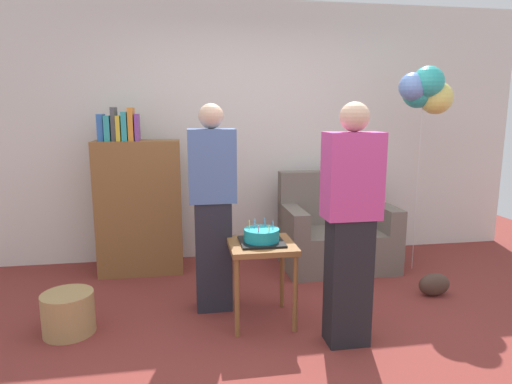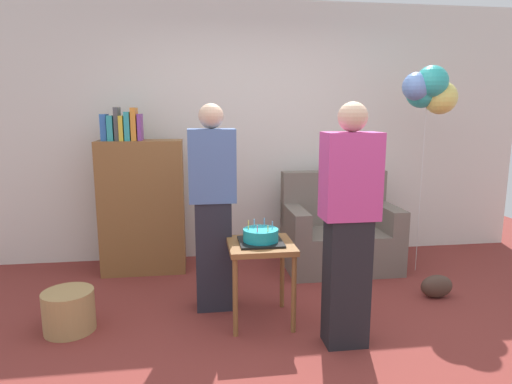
{
  "view_description": "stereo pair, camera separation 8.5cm",
  "coord_description": "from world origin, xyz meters",
  "views": [
    {
      "loc": [
        -0.75,
        -2.63,
        1.56
      ],
      "look_at": [
        -0.21,
        0.67,
        0.95
      ],
      "focal_mm": 30.59,
      "sensor_mm": 36.0,
      "label": 1
    },
    {
      "loc": [
        -0.67,
        -2.65,
        1.56
      ],
      "look_at": [
        -0.21,
        0.67,
        0.95
      ],
      "focal_mm": 30.59,
      "sensor_mm": 36.0,
      "label": 2
    }
  ],
  "objects": [
    {
      "name": "side_table",
      "position": [
        -0.21,
        0.42,
        0.52
      ],
      "size": [
        0.48,
        0.48,
        0.61
      ],
      "color": "brown",
      "rests_on": "ground_plane"
    },
    {
      "name": "bookshelf",
      "position": [
        -1.2,
        1.64,
        0.69
      ],
      "size": [
        0.8,
        0.36,
        1.61
      ],
      "color": "brown",
      "rests_on": "ground_plane"
    },
    {
      "name": "ground_plane",
      "position": [
        0.0,
        0.0,
        0.0
      ],
      "size": [
        8.0,
        8.0,
        0.0
      ],
      "primitive_type": "plane",
      "color": "maroon"
    },
    {
      "name": "handbag",
      "position": [
        1.34,
        0.62,
        0.1
      ],
      "size": [
        0.28,
        0.14,
        0.2
      ],
      "primitive_type": "ellipsoid",
      "color": "#473328",
      "rests_on": "ground_plane"
    },
    {
      "name": "person_blowing_candles",
      "position": [
        -0.55,
        0.69,
        0.83
      ],
      "size": [
        0.36,
        0.22,
        1.63
      ],
      "rotation": [
        0.0,
        0.0,
        0.33
      ],
      "color": "#23232D",
      "rests_on": "ground_plane"
    },
    {
      "name": "person_holding_cake",
      "position": [
        0.31,
        0.01,
        0.83
      ],
      "size": [
        0.36,
        0.22,
        1.63
      ],
      "rotation": [
        0.0,
        0.0,
        2.63
      ],
      "color": "black",
      "rests_on": "ground_plane"
    },
    {
      "name": "wall_back",
      "position": [
        0.0,
        2.05,
        1.35
      ],
      "size": [
        6.0,
        0.1,
        2.7
      ],
      "primitive_type": "cube",
      "color": "silver",
      "rests_on": "ground_plane"
    },
    {
      "name": "birthday_cake",
      "position": [
        -0.21,
        0.42,
        0.66
      ],
      "size": [
        0.32,
        0.32,
        0.17
      ],
      "color": "black",
      "rests_on": "side_table"
    },
    {
      "name": "couch",
      "position": [
        0.76,
        1.49,
        0.34
      ],
      "size": [
        1.1,
        0.7,
        0.96
      ],
      "color": "#6B6056",
      "rests_on": "ground_plane"
    },
    {
      "name": "wicker_basket",
      "position": [
        -1.6,
        0.45,
        0.15
      ],
      "size": [
        0.36,
        0.36,
        0.3
      ],
      "primitive_type": "cylinder",
      "color": "#A88451",
      "rests_on": "ground_plane"
    },
    {
      "name": "balloon_bunch",
      "position": [
        1.48,
        1.22,
        1.76
      ],
      "size": [
        0.53,
        0.38,
        1.98
      ],
      "color": "silver",
      "rests_on": "ground_plane"
    }
  ]
}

